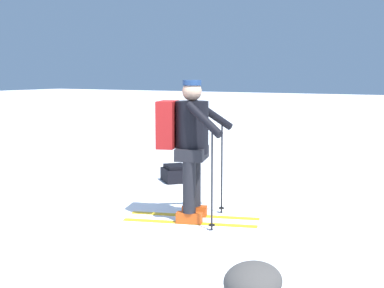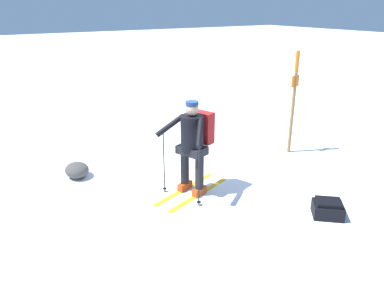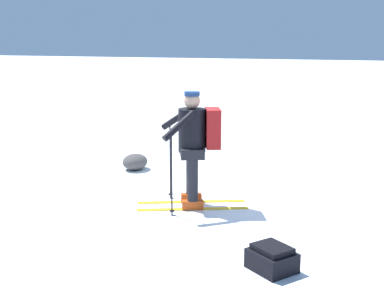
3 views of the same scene
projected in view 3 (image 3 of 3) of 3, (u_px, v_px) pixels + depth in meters
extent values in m
plane|color=white|center=(225.00, 192.00, 8.38)|extent=(80.00, 80.00, 0.00)
cube|color=gold|center=(193.00, 209.00, 7.56)|extent=(0.60, 1.53, 0.01)
cube|color=#C64714|center=(193.00, 205.00, 7.55)|extent=(0.20, 0.32, 0.12)
cylinder|color=black|center=(193.00, 178.00, 7.46)|extent=(0.15, 0.15, 0.67)
cube|color=gold|center=(191.00, 202.00, 7.88)|extent=(0.60, 1.53, 0.01)
cube|color=#C64714|center=(191.00, 198.00, 7.87)|extent=(0.20, 0.32, 0.12)
cylinder|color=black|center=(191.00, 172.00, 7.78)|extent=(0.15, 0.15, 0.67)
cube|color=black|center=(192.00, 152.00, 7.55)|extent=(0.56, 0.47, 0.14)
cylinder|color=black|center=(192.00, 130.00, 7.49)|extent=(0.39, 0.39, 0.61)
sphere|color=tan|center=(192.00, 101.00, 7.40)|extent=(0.23, 0.23, 0.23)
cylinder|color=navy|center=(192.00, 94.00, 7.38)|extent=(0.22, 0.22, 0.06)
cube|color=maroon|center=(213.00, 128.00, 7.50)|extent=(0.43, 0.31, 0.55)
cylinder|color=black|center=(172.00, 175.00, 7.21)|extent=(0.02, 0.02, 1.15)
cylinder|color=black|center=(172.00, 211.00, 7.32)|extent=(0.07, 0.07, 0.01)
cylinder|color=black|center=(179.00, 126.00, 7.15)|extent=(0.47, 0.39, 0.38)
cylinder|color=black|center=(170.00, 161.00, 7.96)|extent=(0.02, 0.02, 1.15)
cylinder|color=black|center=(171.00, 194.00, 8.06)|extent=(0.07, 0.07, 0.01)
cylinder|color=black|center=(177.00, 118.00, 7.76)|extent=(0.22, 0.53, 0.38)
cube|color=black|center=(272.00, 261.00, 5.62)|extent=(0.59, 0.60, 0.21)
cube|color=black|center=(272.00, 249.00, 5.59)|extent=(0.48, 0.49, 0.06)
ellipsoid|color=#474442|center=(135.00, 162.00, 9.71)|extent=(0.52, 0.44, 0.29)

